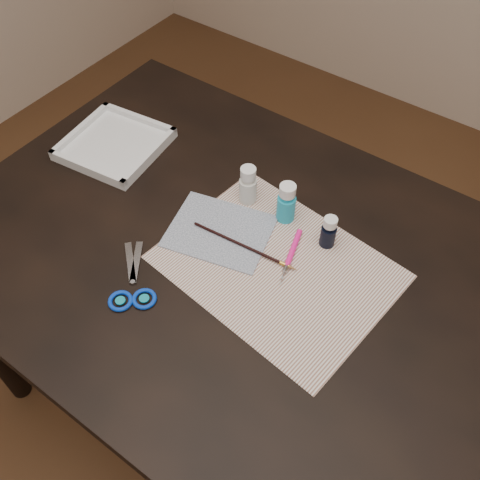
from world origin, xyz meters
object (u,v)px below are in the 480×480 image
Objects in this scene: canvas at (220,231)px; palette_tray at (115,144)px; paint_bottle_white at (248,185)px; paint_bottle_navy at (329,232)px; paper at (277,266)px; scissors at (129,276)px; paint_bottle_cyan at (286,203)px.

canvas is 0.95× the size of palette_tray.
paint_bottle_white is 1.21× the size of paint_bottle_navy.
paper is 2.38× the size of scissors.
paint_bottle_white is at bearing 177.87° from paint_bottle_navy.
palette_tray is (-0.54, 0.08, 0.01)m from paper.
paint_bottle_white is 0.38m from palette_tray.
paint_bottle_navy reaches higher than canvas.
paint_bottle_navy reaches higher than palette_tray.
paper is at bearing -37.22° from paint_bottle_white.
paint_bottle_white reaches higher than paint_bottle_navy.
paint_bottle_navy is (0.11, -0.01, -0.01)m from paint_bottle_cyan.
canvas reaches higher than paper.
palette_tray is (-0.38, -0.05, -0.04)m from paint_bottle_white.
paper is 0.54m from palette_tray.
paint_bottle_cyan is (0.09, 0.12, 0.05)m from canvas.
paint_bottle_cyan reaches higher than scissors.
canvas is (-0.15, 0.01, 0.00)m from paper.
palette_tray is at bearing -176.27° from paint_bottle_navy.
paper is at bearing -64.35° from paint_bottle_cyan.
paper is at bearing -7.97° from palette_tray.
paint_bottle_navy is at bearing 3.73° from palette_tray.
paint_bottle_white is at bearing 92.62° from canvas.
paint_bottle_white is 0.10m from paint_bottle_cyan.
paint_bottle_navy is 0.36× the size of palette_tray.
paint_bottle_cyan is at bearing 51.36° from canvas.
paint_bottle_cyan is at bearing 1.84° from paint_bottle_white.
paper is 2.02× the size of palette_tray.
scissors is at bearing -41.99° from palette_tray.
canvas is 2.21× the size of paint_bottle_white.
paint_bottle_cyan reaches higher than paint_bottle_white.
canvas is at bearing -69.43° from scissors.
paint_bottle_cyan reaches higher than paper.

